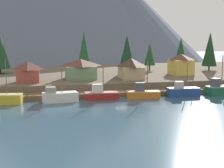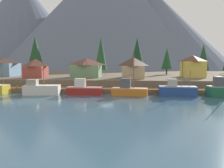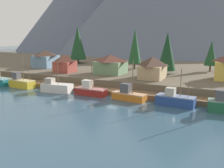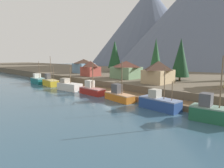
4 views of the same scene
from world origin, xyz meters
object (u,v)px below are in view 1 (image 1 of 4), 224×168
(conifer_near_right, at_px, (210,49))
(conifer_mid_right, at_px, (127,53))
(conifer_back_right, at_px, (181,51))
(conifer_near_left, at_px, (84,50))
(conifer_back_left, at_px, (150,54))
(fishing_boat_blue, at_px, (183,91))
(fishing_boat_red, at_px, (101,94))
(fishing_boat_green, at_px, (219,89))
(fishing_boat_yellow, at_px, (2,98))
(fishing_boat_white, at_px, (59,96))
(house_tan, at_px, (131,68))
(house_green, at_px, (81,69))
(fishing_boat_orange, at_px, (143,93))
(house_red, at_px, (28,71))
(house_yellow, at_px, (181,64))

(conifer_near_right, height_order, conifer_mid_right, conifer_near_right)
(conifer_mid_right, bearing_deg, conifer_back_right, 36.08)
(conifer_near_left, height_order, conifer_near_right, conifer_near_right)
(conifer_near_left, bearing_deg, conifer_mid_right, -26.66)
(conifer_back_left, height_order, conifer_back_right, conifer_back_right)
(fishing_boat_blue, bearing_deg, fishing_boat_red, -177.23)
(fishing_boat_green, relative_size, conifer_back_right, 0.84)
(fishing_boat_yellow, height_order, fishing_boat_white, fishing_boat_yellow)
(house_tan, bearing_deg, fishing_boat_yellow, -156.34)
(fishing_boat_yellow, relative_size, fishing_boat_red, 1.21)
(house_green, xyz_separation_m, conifer_back_right, (38.52, 24.12, 3.24))
(fishing_boat_white, xyz_separation_m, fishing_boat_green, (36.22, 0.19, 0.19))
(fishing_boat_green, height_order, conifer_near_right, conifer_near_right)
(conifer_mid_right, bearing_deg, conifer_near_right, 13.26)
(house_tan, distance_m, conifer_near_left, 18.43)
(fishing_boat_orange, bearing_deg, fishing_boat_red, -174.45)
(house_green, bearing_deg, fishing_boat_red, -80.36)
(house_green, xyz_separation_m, conifer_mid_right, (13.93, 6.21, 3.51))
(conifer_near_left, relative_size, conifer_back_right, 1.16)
(house_tan, bearing_deg, fishing_boat_orange, -94.03)
(fishing_boat_red, xyz_separation_m, conifer_mid_right, (11.33, 21.51, 7.58))
(house_red, relative_size, conifer_back_left, 0.62)
(fishing_boat_white, relative_size, house_tan, 1.03)
(house_tan, height_order, conifer_near_left, conifer_near_left)
(fishing_boat_white, relative_size, fishing_boat_blue, 1.02)
(fishing_boat_blue, bearing_deg, house_green, 147.34)
(fishing_boat_green, distance_m, conifer_near_left, 40.11)
(fishing_boat_yellow, relative_size, conifer_near_left, 0.73)
(fishing_boat_orange, distance_m, conifer_back_right, 48.43)
(house_tan, relative_size, house_red, 1.31)
(fishing_boat_white, distance_m, fishing_boat_green, 36.22)
(house_tan, distance_m, house_yellow, 17.69)
(house_tan, bearing_deg, house_yellow, 20.42)
(house_yellow, bearing_deg, house_tan, -159.58)
(fishing_boat_yellow, relative_size, house_red, 1.66)
(house_tan, bearing_deg, fishing_boat_white, -144.68)
(fishing_boat_yellow, distance_m, fishing_boat_blue, 38.54)
(house_tan, distance_m, conifer_back_left, 22.13)
(fishing_boat_orange, bearing_deg, fishing_boat_green, 6.84)
(fishing_boat_red, distance_m, conifer_mid_right, 25.47)
(fishing_boat_white, height_order, conifer_mid_right, conifer_mid_right)
(house_green, bearing_deg, conifer_mid_right, 24.02)
(fishing_boat_orange, height_order, fishing_boat_green, fishing_boat_green)
(fishing_boat_red, distance_m, fishing_boat_orange, 9.22)
(fishing_boat_green, distance_m, conifer_back_right, 41.44)
(conifer_back_left, bearing_deg, fishing_boat_white, -133.30)
(house_red, bearing_deg, house_tan, 1.52)
(house_red, bearing_deg, conifer_near_left, 45.02)
(conifer_mid_right, bearing_deg, house_red, -160.54)
(fishing_boat_red, height_order, conifer_back_left, conifer_back_left)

